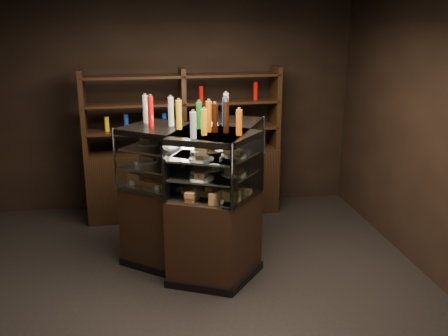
{
  "coord_description": "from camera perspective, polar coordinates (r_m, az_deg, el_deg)",
  "views": [
    {
      "loc": [
        -0.28,
        -4.43,
        2.56
      ],
      "look_at": [
        0.4,
        0.3,
        1.16
      ],
      "focal_mm": 40.0,
      "sensor_mm": 36.0,
      "label": 1
    }
  ],
  "objects": [
    {
      "name": "ground",
      "position": [
        5.12,
        -4.08,
        -13.68
      ],
      "size": [
        5.0,
        5.0,
        0.0
      ],
      "primitive_type": "plane",
      "color": "black",
      "rests_on": "ground"
    },
    {
      "name": "room_shell",
      "position": [
        4.48,
        -4.58,
        8.35
      ],
      "size": [
        5.02,
        5.02,
        3.01
      ],
      "color": "black",
      "rests_on": "ground"
    },
    {
      "name": "display_case",
      "position": [
        5.38,
        -2.29,
        -6.06
      ],
      "size": [
        1.69,
        1.57,
        1.53
      ],
      "rotation": [
        0.0,
        0.0,
        0.25
      ],
      "color": "black",
      "rests_on": "ground"
    },
    {
      "name": "food_display",
      "position": [
        5.17,
        -2.34,
        0.33
      ],
      "size": [
        1.23,
        1.25,
        0.47
      ],
      "color": "#BB8443",
      "rests_on": "display_case"
    },
    {
      "name": "bottles_top",
      "position": [
        5.06,
        -2.44,
        6.16
      ],
      "size": [
        1.06,
        1.11,
        0.3
      ],
      "color": "yellow",
      "rests_on": "display_case"
    },
    {
      "name": "potted_conifer",
      "position": [
        5.64,
        2.2,
        -5.57
      ],
      "size": [
        0.37,
        0.37,
        0.8
      ],
      "rotation": [
        0.0,
        0.0,
        -0.23
      ],
      "color": "black",
      "rests_on": "ground"
    },
    {
      "name": "back_shelving",
      "position": [
        6.78,
        -4.56,
        -0.49
      ],
      "size": [
        2.6,
        0.56,
        2.0
      ],
      "rotation": [
        0.0,
        0.0,
        0.06
      ],
      "color": "black",
      "rests_on": "ground"
    }
  ]
}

